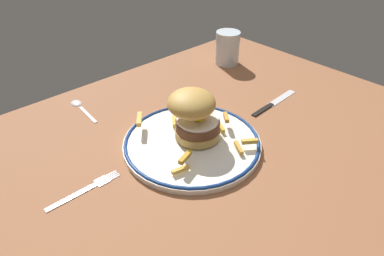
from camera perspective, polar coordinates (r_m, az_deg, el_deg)
ground_plane at (r=72.46cm, az=3.47°, el=-5.20°), size 112.66×90.43×4.00cm
dinner_plate at (r=72.12cm, az=0.00°, el=-2.44°), size 29.65×29.65×1.60cm
burger at (r=69.61cm, az=0.29°, el=2.24°), size 14.12×14.19×10.89cm
fries_pile at (r=72.02cm, az=0.73°, el=-0.46°), size 22.12×24.14×2.98cm
water_glass at (r=108.24cm, az=6.04°, el=13.06°), size 7.47×7.47×10.16cm
fork at (r=65.60cm, az=-17.66°, el=-9.93°), size 14.42×2.24×0.36cm
knife at (r=88.62cm, az=13.32°, el=3.96°), size 18.04×2.22×0.70cm
spoon at (r=90.74cm, az=-18.80°, el=3.81°), size 2.83×13.38×0.90cm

